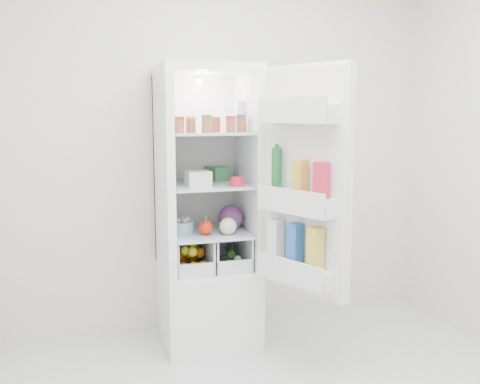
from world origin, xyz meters
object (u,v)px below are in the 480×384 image
object	(u,v)px
red_cabbage	(231,217)
fridge_door	(303,187)
mushroom_bowl	(182,227)
refrigerator	(206,241)

from	to	relation	value
red_cabbage	fridge_door	world-z (taller)	fridge_door
red_cabbage	mushroom_bowl	size ratio (longest dim) A/B	1.06
red_cabbage	fridge_door	size ratio (longest dim) A/B	0.12
red_cabbage	fridge_door	distance (m)	0.67
refrigerator	mushroom_bowl	bearing A→B (deg)	-162.18
fridge_door	red_cabbage	bearing A→B (deg)	1.32
mushroom_bowl	fridge_door	xyz separation A→B (m)	(0.59, -0.56, 0.31)
refrigerator	fridge_door	bearing A→B (deg)	-54.89
red_cabbage	refrigerator	bearing A→B (deg)	158.98
refrigerator	mushroom_bowl	size ratio (longest dim) A/B	11.93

